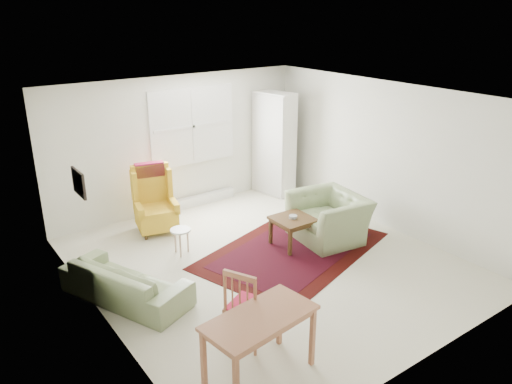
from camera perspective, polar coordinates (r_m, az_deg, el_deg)
room at (r=7.26m, az=0.53°, el=1.35°), size 5.04×5.54×2.51m
rug at (r=7.97m, az=4.21°, el=-6.60°), size 3.42×2.71×0.03m
sofa at (r=6.80m, az=-14.74°, el=-9.10°), size 1.34×1.92×0.72m
armchair at (r=8.26m, az=8.33°, el=-2.41°), size 1.15×1.28×0.91m
wingback_chair at (r=8.54m, az=-11.45°, el=-0.92°), size 0.80×0.83×1.15m
coffee_table at (r=8.03m, az=4.20°, el=-4.55°), size 0.61×0.61×0.49m
stool at (r=7.86m, az=-8.56°, el=-5.60°), size 0.34×0.34×0.43m
cabinet at (r=10.06m, az=2.10°, el=5.51°), size 0.59×0.90×2.07m
desk at (r=5.34m, az=0.45°, el=-17.27°), size 1.24×0.73×0.74m
desk_chair at (r=5.74m, az=-0.84°, el=-12.75°), size 0.58×0.58×0.99m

